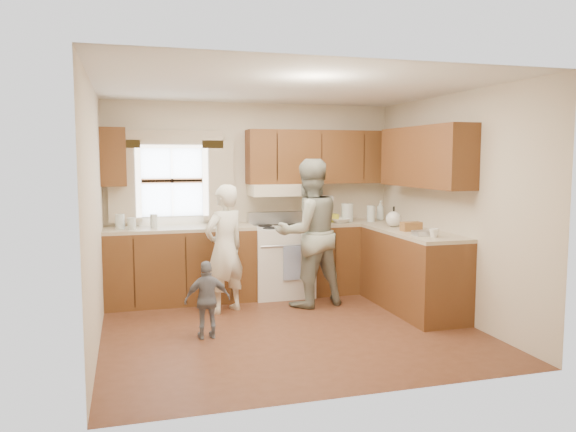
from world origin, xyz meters
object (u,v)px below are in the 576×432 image
object	(u,v)px
woman_left	(225,249)
woman_right	(309,233)
child	(207,300)
stove	(281,260)

from	to	relation	value
woman_left	woman_right	distance (m)	1.04
woman_right	child	bearing A→B (deg)	23.53
woman_right	stove	bearing A→B (deg)	-82.70
woman_left	woman_right	size ratio (longest dim) A/B	0.84
woman_left	child	world-z (taller)	woman_left
woman_right	child	size ratio (longest dim) A/B	2.28
woman_left	child	xyz separation A→B (m)	(-0.33, -0.92, -0.35)
woman_left	woman_right	bearing A→B (deg)	150.69
woman_right	child	xyz separation A→B (m)	(-1.35, -0.92, -0.50)
woman_right	child	world-z (taller)	woman_right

